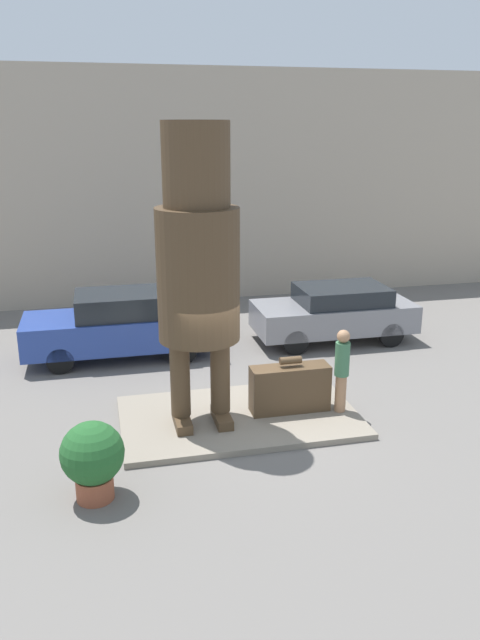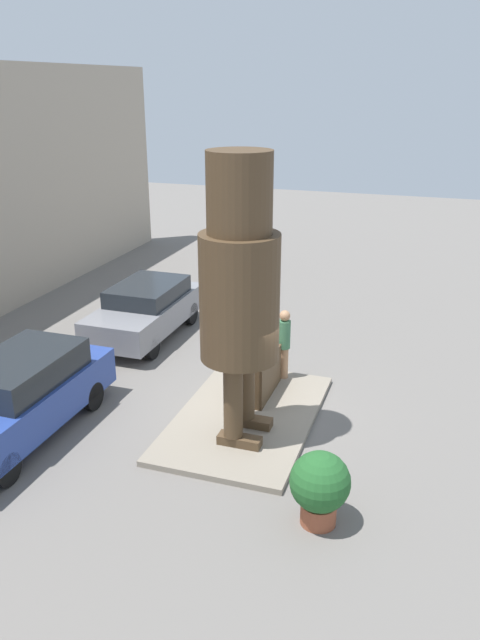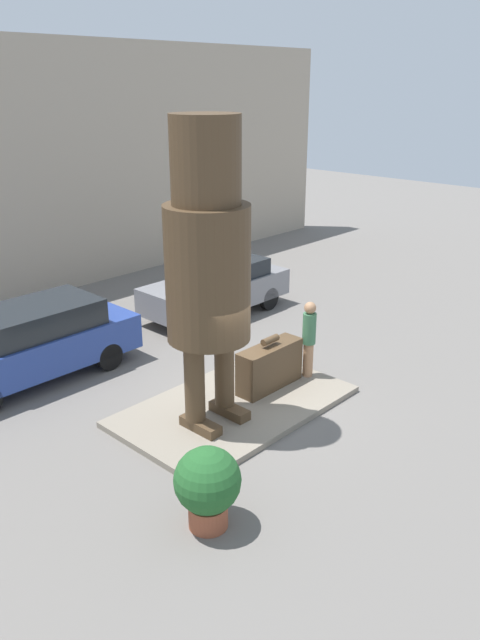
{
  "view_description": "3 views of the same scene",
  "coord_description": "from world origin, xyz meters",
  "px_view_note": "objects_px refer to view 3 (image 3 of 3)",
  "views": [
    {
      "loc": [
        -2.52,
        -10.92,
        5.57
      ],
      "look_at": [
        -0.02,
        -0.14,
        2.12
      ],
      "focal_mm": 35.0,
      "sensor_mm": 36.0,
      "label": 1
    },
    {
      "loc": [
        -11.12,
        -3.58,
        6.74
      ],
      "look_at": [
        0.4,
        0.27,
        2.1
      ],
      "focal_mm": 35.0,
      "sensor_mm": 36.0,
      "label": 2
    },
    {
      "loc": [
        -7.95,
        -7.64,
        6.16
      ],
      "look_at": [
        0.46,
        0.29,
        1.7
      ],
      "focal_mm": 35.0,
      "sensor_mm": 36.0,
      "label": 3
    }
  ],
  "objects_px": {
    "statue_figure": "(207,254)",
    "parked_car_grey": "(217,286)",
    "giant_suitcase": "(270,366)",
    "parked_car_blue": "(32,342)",
    "planter_pot": "(208,484)",
    "tourist": "(309,336)"
  },
  "relations": [
    {
      "from": "statue_figure",
      "to": "parked_car_grey",
      "type": "xyz_separation_m",
      "value": [
        4.38,
        4.24,
        -2.56
      ]
    },
    {
      "from": "statue_figure",
      "to": "giant_suitcase",
      "type": "xyz_separation_m",
      "value": [
        1.81,
        0.09,
        -2.77
      ]
    },
    {
      "from": "statue_figure",
      "to": "parked_car_grey",
      "type": "bearing_deg",
      "value": 44.05
    },
    {
      "from": "giant_suitcase",
      "to": "parked_car_blue",
      "type": "xyz_separation_m",
      "value": [
        -3.05,
        4.14,
        0.28
      ]
    },
    {
      "from": "parked_car_grey",
      "to": "planter_pot",
      "type": "height_order",
      "value": "parked_car_grey"
    },
    {
      "from": "tourist",
      "to": "planter_pot",
      "type": "height_order",
      "value": "tourist"
    },
    {
      "from": "giant_suitcase",
      "to": "planter_pot",
      "type": "relative_size",
      "value": 1.22
    },
    {
      "from": "statue_figure",
      "to": "planter_pot",
      "type": "distance_m",
      "value": 3.9
    },
    {
      "from": "tourist",
      "to": "parked_car_blue",
      "type": "bearing_deg",
      "value": 132.46
    },
    {
      "from": "giant_suitcase",
      "to": "parked_car_blue",
      "type": "bearing_deg",
      "value": 126.39
    },
    {
      "from": "tourist",
      "to": "statue_figure",
      "type": "bearing_deg",
      "value": 176.52
    },
    {
      "from": "giant_suitcase",
      "to": "planter_pot",
      "type": "bearing_deg",
      "value": -151.05
    },
    {
      "from": "statue_figure",
      "to": "parked_car_blue",
      "type": "bearing_deg",
      "value": 106.38
    },
    {
      "from": "giant_suitcase",
      "to": "planter_pot",
      "type": "height_order",
      "value": "planter_pot"
    },
    {
      "from": "parked_car_blue",
      "to": "tourist",
      "type": "bearing_deg",
      "value": 132.46
    },
    {
      "from": "tourist",
      "to": "parked_car_grey",
      "type": "xyz_separation_m",
      "value": [
        1.6,
        4.41,
        -0.24
      ]
    },
    {
      "from": "giant_suitcase",
      "to": "tourist",
      "type": "relative_size",
      "value": 0.93
    },
    {
      "from": "parked_car_blue",
      "to": "planter_pot",
      "type": "xyz_separation_m",
      "value": [
        -0.78,
        -6.26,
        -0.15
      ]
    },
    {
      "from": "giant_suitcase",
      "to": "tourist",
      "type": "xyz_separation_m",
      "value": [
        0.98,
        -0.26,
        0.46
      ]
    },
    {
      "from": "statue_figure",
      "to": "parked_car_grey",
      "type": "relative_size",
      "value": 1.31
    },
    {
      "from": "parked_car_grey",
      "to": "planter_pot",
      "type": "xyz_separation_m",
      "value": [
        -6.4,
        -6.27,
        -0.09
      ]
    },
    {
      "from": "planter_pot",
      "to": "parked_car_blue",
      "type": "bearing_deg",
      "value": 82.93
    }
  ]
}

